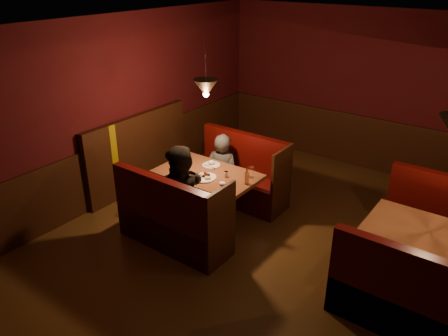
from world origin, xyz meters
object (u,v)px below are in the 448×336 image
Objects in this scene: main_bench_far at (241,180)px; second_bench_near at (405,304)px; diner_a at (223,158)px; main_bench_near at (172,224)px; second_table at (426,246)px; diner_b at (182,183)px; second_bench_far at (441,232)px; main_table at (208,184)px.

main_bench_far is 3.29m from second_bench_near.
main_bench_far is 0.51m from diner_a.
main_bench_far and main_bench_near have the same top height.
main_bench_far is at bearing 169.56° from second_table.
diner_b reaches higher than main_bench_far.
main_bench_near is at bearing -90.00° from main_bench_far.
main_bench_near is 1.06× the size of second_bench_near.
second_bench_near is (2.99, 0.30, -0.00)m from main_bench_near.
second_bench_near is at bearing 5.74° from main_bench_near.
diner_a is at bearing 160.15° from second_bench_near.
main_bench_near reaches higher than second_table.
diner_b is at bearing 86.09° from diner_a.
second_bench_far reaches higher than second_table.
diner_b is (-0.03, -1.38, 0.50)m from main_bench_far.
diner_a is (-3.20, -0.50, 0.41)m from second_bench_far.
main_bench_near is 3.57m from second_bench_far.
second_table is at bearing 20.91° from main_bench_near.
main_bench_near is at bearing -88.96° from main_table.
main_table is at bearing -174.40° from second_table.
second_bench_far is at bearing 14.74° from diner_b.
second_table is (2.97, 0.29, -0.03)m from main_table.
main_table is 0.60m from diner_b.
diner_a reaches higher than main_bench_near.
main_bench_far is 1.06× the size of second_bench_far.
diner_b is (-3.02, -1.67, 0.50)m from second_bench_far.
main_bench_far is (0.02, 0.84, -0.26)m from main_table.
main_bench_far is 3.01m from second_table.
second_table is 0.90× the size of second_bench_near.
main_bench_near is at bearing 85.56° from diner_a.
second_table is at bearing 5.60° from main_table.
diner_a reaches higher than second_bench_near.
second_bench_near is (0.03, -0.83, -0.23)m from second_table.
second_bench_near is at bearing -24.69° from main_bench_far.
second_bench_far is 3.26m from diner_a.
main_table is 0.87× the size of diner_b.
main_bench_near is 3.17m from second_table.
main_table reaches higher than second_table.
main_table is 0.88m from main_bench_near.
diner_b is at bearing 96.12° from main_bench_near.
diner_b reaches higher than second_table.
diner_a reaches higher than second_bench_far.
diner_a is at bearing 107.65° from main_table.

